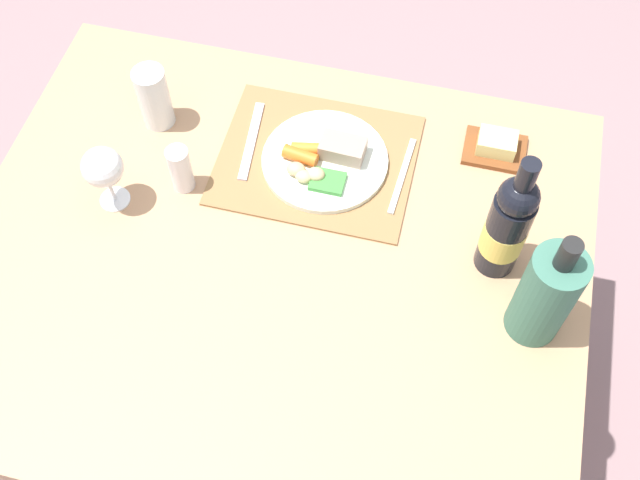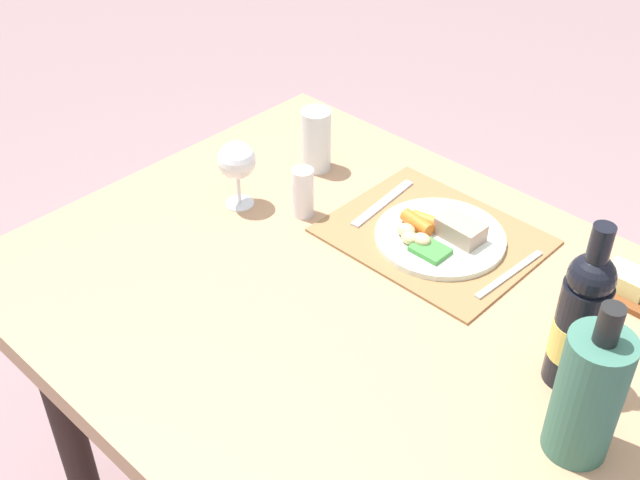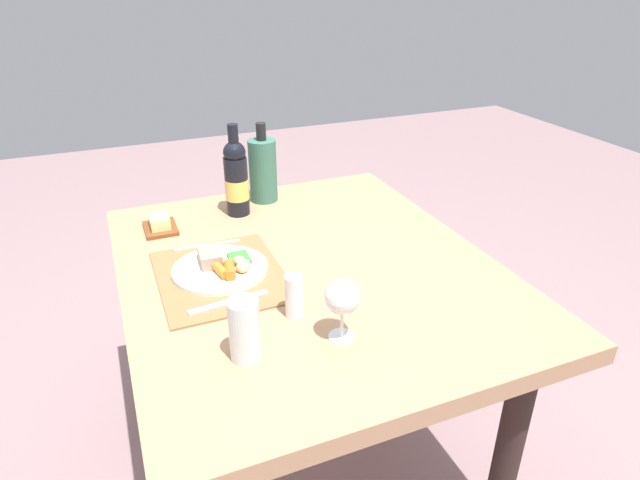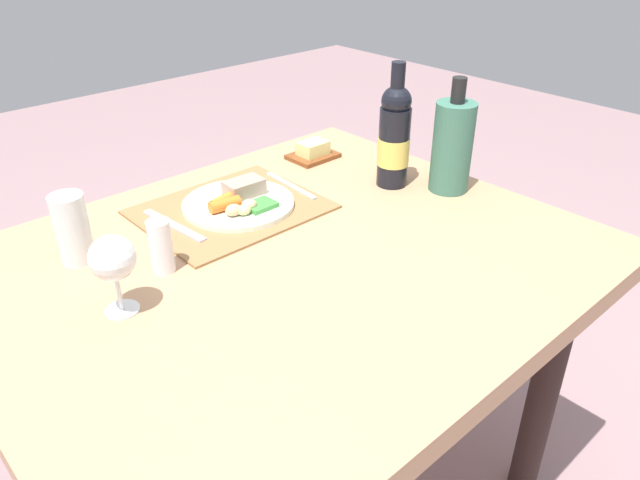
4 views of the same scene
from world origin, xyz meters
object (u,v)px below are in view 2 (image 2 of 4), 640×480
(dinner_plate, at_px, (439,235))
(wine_glass, at_px, (237,162))
(knife, at_px, (383,203))
(cooler_bottle, at_px, (588,394))
(butter_dish, at_px, (626,284))
(water_tumbler, at_px, (316,143))
(dining_table, at_px, (340,326))
(salt_shaker, at_px, (303,192))
(fork, at_px, (510,274))
(wine_bottle, at_px, (580,320))

(dinner_plate, relative_size, wine_glass, 1.74)
(knife, distance_m, wine_glass, 0.32)
(cooler_bottle, bearing_deg, dinner_plate, -30.18)
(knife, xyz_separation_m, butter_dish, (-0.51, -0.10, 0.01))
(wine_glass, xyz_separation_m, butter_dish, (-0.74, -0.31, -0.09))
(dinner_plate, distance_m, knife, 0.17)
(cooler_bottle, height_order, butter_dish, cooler_bottle)
(water_tumbler, bearing_deg, dining_table, 140.40)
(dinner_plate, distance_m, wine_glass, 0.44)
(water_tumbler, bearing_deg, cooler_bottle, 160.29)
(dinner_plate, bearing_deg, wine_glass, 25.48)
(dinner_plate, distance_m, water_tumbler, 0.38)
(dinner_plate, height_order, salt_shaker, salt_shaker)
(fork, bearing_deg, wine_glass, 22.64)
(wine_bottle, distance_m, butter_dish, 0.29)
(knife, relative_size, water_tumbler, 1.44)
(salt_shaker, distance_m, water_tumbler, 0.19)
(knife, relative_size, wine_bottle, 0.67)
(fork, height_order, knife, same)
(fork, height_order, wine_bottle, wine_bottle)
(dinner_plate, height_order, fork, dinner_plate)
(fork, relative_size, wine_glass, 1.30)
(dining_table, relative_size, cooler_bottle, 4.32)
(dinner_plate, distance_m, salt_shaker, 0.30)
(cooler_bottle, relative_size, butter_dish, 2.18)
(wine_bottle, height_order, butter_dish, wine_bottle)
(dinner_plate, distance_m, fork, 0.16)
(butter_dish, bearing_deg, knife, 11.13)
(dining_table, relative_size, dinner_plate, 4.64)
(water_tumbler, bearing_deg, knife, 176.36)
(knife, relative_size, cooler_bottle, 0.74)
(wine_bottle, bearing_deg, butter_dish, -83.26)
(dining_table, height_order, water_tumbler, water_tumbler)
(cooler_bottle, relative_size, wine_glass, 1.87)
(fork, distance_m, cooler_bottle, 0.41)
(dinner_plate, xyz_separation_m, knife, (0.17, -0.02, -0.01))
(butter_dish, xyz_separation_m, salt_shaker, (0.61, 0.24, 0.04))
(dining_table, distance_m, salt_shaker, 0.29)
(dining_table, relative_size, knife, 5.86)
(dinner_plate, bearing_deg, dining_table, 78.48)
(dinner_plate, height_order, wine_glass, wine_glass)
(fork, bearing_deg, salt_shaker, 19.52)
(cooler_bottle, xyz_separation_m, water_tumbler, (0.83, -0.30, -0.05))
(dining_table, height_order, dinner_plate, dinner_plate)
(cooler_bottle, bearing_deg, fork, -42.88)
(fork, distance_m, wine_bottle, 0.29)
(knife, distance_m, water_tumbler, 0.22)
(knife, distance_m, wine_bottle, 0.58)
(dining_table, height_order, salt_shaker, salt_shaker)
(water_tumbler, bearing_deg, dinner_plate, 174.92)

